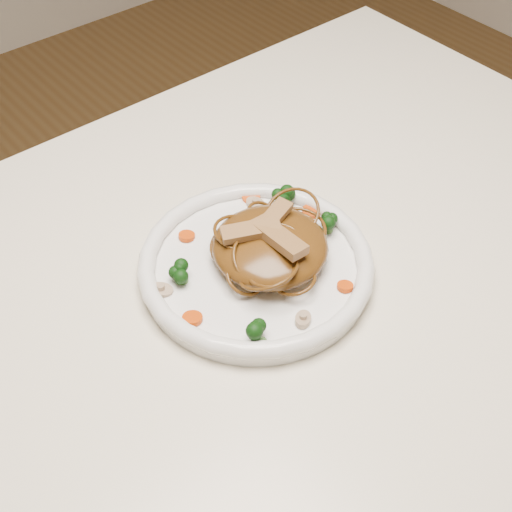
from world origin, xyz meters
TOP-DOWN VIEW (x-y plane):
  - table at (0.00, 0.00)m, footprint 1.20×0.80m
  - plate at (0.04, 0.02)m, footprint 0.34×0.34m
  - noodle_mound at (0.05, 0.02)m, footprint 0.15×0.15m
  - chicken_a at (0.07, 0.03)m, footprint 0.06×0.04m
  - chicken_b at (0.04, 0.03)m, footprint 0.07×0.05m
  - chicken_c at (0.05, 0.00)m, footprint 0.02×0.07m
  - broccoli_0 at (0.13, 0.08)m, footprint 0.03×0.03m
  - broccoli_1 at (-0.04, 0.06)m, footprint 0.03×0.03m
  - broccoli_2 at (-0.03, -0.06)m, footprint 0.03×0.03m
  - broccoli_3 at (0.14, 0.01)m, footprint 0.03×0.03m
  - carrot_0 at (0.10, 0.11)m, footprint 0.03×0.03m
  - carrot_1 at (-0.06, 0.00)m, footprint 0.02×0.02m
  - carrot_2 at (0.14, 0.05)m, footprint 0.03×0.03m
  - carrot_3 at (0.00, 0.11)m, footprint 0.02×0.02m
  - carrot_4 at (0.09, -0.07)m, footprint 0.02×0.02m
  - mushroom_0 at (0.02, -0.07)m, footprint 0.03×0.03m
  - mushroom_1 at (0.12, 0.07)m, footprint 0.03×0.03m
  - mushroom_2 at (-0.07, 0.06)m, footprint 0.04×0.04m
  - mushroom_3 at (0.10, 0.10)m, footprint 0.03×0.03m

SIDE VIEW (x-z plane):
  - table at x=0.00m, z-range 0.28..1.03m
  - plate at x=0.04m, z-range 0.75..0.77m
  - carrot_0 at x=0.10m, z-range 0.77..0.77m
  - carrot_1 at x=-0.06m, z-range 0.77..0.77m
  - carrot_2 at x=0.14m, z-range 0.77..0.77m
  - carrot_3 at x=0.00m, z-range 0.77..0.77m
  - carrot_4 at x=0.09m, z-range 0.77..0.77m
  - mushroom_0 at x=0.02m, z-range 0.77..0.77m
  - mushroom_1 at x=0.12m, z-range 0.77..0.77m
  - mushroom_2 at x=-0.07m, z-range 0.77..0.77m
  - mushroom_3 at x=0.10m, z-range 0.77..0.77m
  - broccoli_1 at x=-0.04m, z-range 0.77..0.79m
  - broccoli_0 at x=0.13m, z-range 0.77..0.79m
  - broccoli_2 at x=-0.03m, z-range 0.77..0.80m
  - broccoli_3 at x=0.14m, z-range 0.77..0.80m
  - noodle_mound at x=0.05m, z-range 0.77..0.81m
  - chicken_a at x=0.07m, z-range 0.81..0.82m
  - chicken_b at x=0.04m, z-range 0.81..0.82m
  - chicken_c at x=0.05m, z-range 0.81..0.82m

